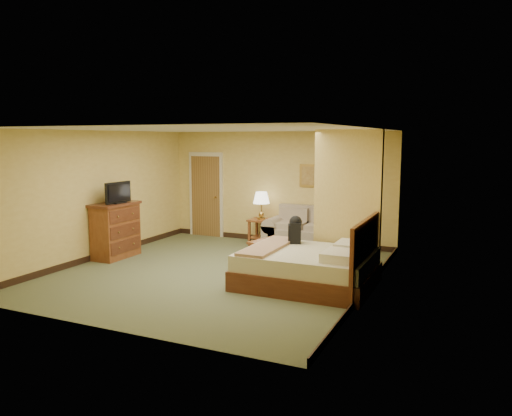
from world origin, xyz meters
The scene contains 17 objects.
floor centered at (0.00, 0.00, 0.00)m, with size 6.00×6.00×0.00m, color #555C3B.
ceiling centered at (0.00, 0.00, 2.60)m, with size 6.00×6.00×0.00m, color white.
back_wall centered at (0.00, 3.00, 1.30)m, with size 5.50×0.02×2.60m, color #D9B95C.
left_wall centered at (-2.75, 0.00, 1.30)m, with size 0.02×6.00×2.60m, color #D9B95C.
right_wall centered at (2.75, 0.00, 1.30)m, with size 0.02×6.00×2.60m, color #D9B95C.
partition centered at (2.15, 0.93, 1.30)m, with size 1.20×0.15×2.60m, color #D9B95C.
door centered at (-1.95, 2.96, 1.03)m, with size 0.94×0.16×2.10m.
baseboard centered at (0.00, 2.99, 0.06)m, with size 5.50×0.02×0.12m, color black.
loveseat centered at (0.85, 2.58, 0.31)m, with size 1.86×0.86×0.94m.
side_table centered at (-0.30, 2.65, 0.38)m, with size 0.53×0.53×0.58m.
table_lamp centered at (-0.30, 2.65, 1.06)m, with size 0.38×0.38×0.63m.
coffee_table centered at (0.74, 0.89, 0.34)m, with size 0.91×0.91×0.48m.
wall_picture centered at (0.85, 2.97, 1.60)m, with size 0.67×0.04×0.52m.
dresser centered at (-2.47, 0.17, 0.57)m, with size 0.56×1.06×1.14m.
tv centered at (-2.38, 0.17, 1.34)m, with size 0.18×0.71×0.43m.
bed centered at (1.81, -0.10, 0.32)m, with size 2.16×1.84×1.19m.
backpack centered at (1.34, 0.47, 0.84)m, with size 0.28×0.33×0.49m.
Camera 1 is at (4.32, -7.81, 2.45)m, focal length 35.00 mm.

